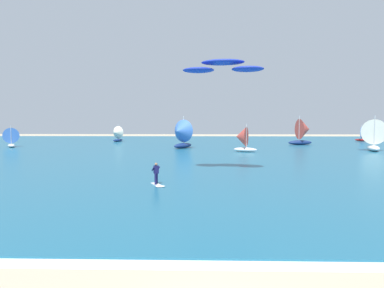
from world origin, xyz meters
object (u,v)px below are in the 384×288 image
sailboat_far_left (11,137)px  sailboat_mid_left (181,134)px  sailboat_heeled_over (304,131)px  sailboat_leading (373,135)px  kite (223,67)px  kitesurfer (157,177)px  sailboat_near_shore (364,134)px  sailboat_anchored_offshore (117,134)px  sailboat_far_right (242,139)px

sailboat_far_left → sailboat_mid_left: bearing=-3.5°
sailboat_heeled_over → sailboat_far_left: bearing=-172.6°
sailboat_mid_left → sailboat_heeled_over: bearing=20.8°
sailboat_mid_left → sailboat_leading: 31.01m
kite → sailboat_leading: 35.62m
sailboat_leading → kitesurfer: bearing=-136.0°
kitesurfer → sailboat_mid_left: 33.20m
kitesurfer → sailboat_near_shore: sailboat_near_shore is taller
sailboat_anchored_offshore → sailboat_near_shore: bearing=2.7°
kite → sailboat_heeled_over: kite is taller
sailboat_mid_left → sailboat_heeled_over: sailboat_heeled_over is taller
kite → sailboat_leading: size_ratio=1.35×
kite → sailboat_anchored_offshore: 50.02m
kitesurfer → kite: kite is taller
kite → sailboat_anchored_offshore: kite is taller
kitesurfer → sailboat_mid_left: bearing=90.3°
sailboat_far_right → sailboat_far_left: bearing=168.9°
sailboat_far_left → sailboat_near_shore: (71.22, 18.11, -0.08)m
kite → sailboat_far_right: kite is taller
sailboat_far_right → sailboat_leading: bearing=6.9°
kitesurfer → sailboat_mid_left: sailboat_mid_left is taller
sailboat_far_right → sailboat_heeled_over: sailboat_heeled_over is taller
sailboat_far_left → sailboat_heeled_over: (54.19, 7.04, 0.83)m
kitesurfer → sailboat_far_left: size_ratio=0.52×
kite → sailboat_leading: (25.41, 23.94, -7.08)m
sailboat_far_right → sailboat_near_shore: size_ratio=1.16×
kitesurfer → sailboat_far_right: bearing=70.5°
sailboat_far_left → sailboat_leading: sailboat_leading is taller
kite → sailboat_anchored_offshore: (-20.74, 44.84, -7.86)m
sailboat_heeled_over → sailboat_mid_left: bearing=-159.2°
sailboat_mid_left → sailboat_near_shore: 45.26m
sailboat_far_right → sailboat_leading: (21.05, 2.55, 0.59)m
sailboat_mid_left → sailboat_leading: size_ratio=0.99×
sailboat_leading → sailboat_mid_left: bearing=173.5°
sailboat_far_right → sailboat_leading: 21.21m
kite → sailboat_heeled_over: bearing=63.5°
sailboat_leading → sailboat_anchored_offshore: bearing=155.6°
kitesurfer → sailboat_anchored_offshore: (-15.50, 50.55, 1.18)m
sailboat_heeled_over → sailboat_anchored_offshore: size_ratio=1.47×
sailboat_mid_left → sailboat_far_right: 11.50m
sailboat_far_left → sailboat_anchored_offshore: 21.77m
sailboat_far_right → sailboat_near_shore: bearing=40.2°
sailboat_mid_left → sailboat_anchored_offshore: bearing=131.4°
sailboat_near_shore → sailboat_far_left: bearing=-165.7°
kitesurfer → sailboat_anchored_offshore: size_ratio=0.52×
sailboat_far_left → sailboat_leading: bearing=-5.0°
kitesurfer → sailboat_near_shore: bearing=52.7°
kite → sailboat_heeled_over: size_ratio=1.32×
sailboat_mid_left → sailboat_near_shore: (40.59, 20.01, -0.83)m
kite → sailboat_heeled_over: 41.26m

